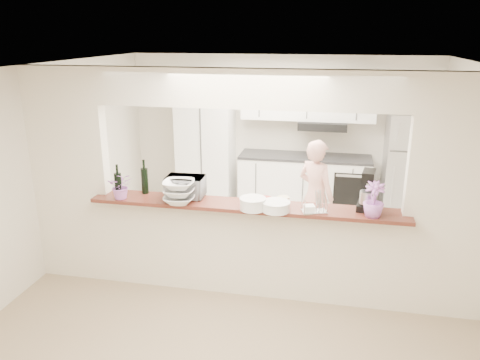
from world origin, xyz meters
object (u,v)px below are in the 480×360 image
(toaster_oven, at_px, (185,187))
(stand_mixer, at_px, (368,192))
(refrigerator, at_px, (409,167))
(person, at_px, (315,196))

(toaster_oven, xyz_separation_m, stand_mixer, (1.95, 0.01, 0.07))
(toaster_oven, relative_size, stand_mixer, 1.00)
(refrigerator, xyz_separation_m, toaster_oven, (-2.75, -2.60, 0.36))
(toaster_oven, distance_m, stand_mixer, 1.95)
(refrigerator, relative_size, person, 1.12)
(toaster_oven, bearing_deg, stand_mixer, -1.28)
(refrigerator, height_order, toaster_oven, refrigerator)
(refrigerator, xyz_separation_m, stand_mixer, (-0.80, -2.59, 0.43))
(toaster_oven, bearing_deg, refrigerator, 41.70)
(person, bearing_deg, toaster_oven, 78.33)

